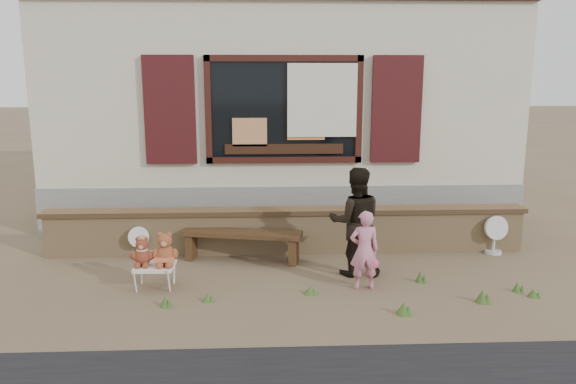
{
  "coord_description": "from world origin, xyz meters",
  "views": [
    {
      "loc": [
        -0.35,
        -7.02,
        2.6
      ],
      "look_at": [
        0.0,
        0.6,
        1.0
      ],
      "focal_mm": 35.0,
      "sensor_mm": 36.0,
      "label": 1
    }
  ],
  "objects_px": {
    "teddy_bear_right": "(165,248)",
    "adult": "(355,222)",
    "teddy_bear_left": "(142,251)",
    "child": "(364,250)",
    "folding_chair": "(155,267)",
    "bench": "(242,239)"
  },
  "relations": [
    {
      "from": "teddy_bear_right",
      "to": "bench",
      "type": "bearing_deg",
      "value": 48.63
    },
    {
      "from": "adult",
      "to": "teddy_bear_right",
      "type": "bearing_deg",
      "value": 11.67
    },
    {
      "from": "teddy_bear_left",
      "to": "teddy_bear_right",
      "type": "distance_m",
      "value": 0.28
    },
    {
      "from": "folding_chair",
      "to": "child",
      "type": "xyz_separation_m",
      "value": [
        2.58,
        -0.14,
        0.23
      ]
    },
    {
      "from": "teddy_bear_right",
      "to": "child",
      "type": "xyz_separation_m",
      "value": [
        2.44,
        -0.14,
        -0.02
      ]
    },
    {
      "from": "folding_chair",
      "to": "child",
      "type": "bearing_deg",
      "value": -2.18
    },
    {
      "from": "folding_chair",
      "to": "child",
      "type": "height_order",
      "value": "child"
    },
    {
      "from": "teddy_bear_right",
      "to": "adult",
      "type": "distance_m",
      "value": 2.45
    },
    {
      "from": "teddy_bear_right",
      "to": "adult",
      "type": "bearing_deg",
      "value": 9.95
    },
    {
      "from": "child",
      "to": "adult",
      "type": "bearing_deg",
      "value": -88.99
    },
    {
      "from": "folding_chair",
      "to": "teddy_bear_left",
      "type": "bearing_deg",
      "value": 180.0
    },
    {
      "from": "bench",
      "to": "teddy_bear_right",
      "type": "bearing_deg",
      "value": -120.81
    },
    {
      "from": "adult",
      "to": "teddy_bear_left",
      "type": "bearing_deg",
      "value": 10.65
    },
    {
      "from": "teddy_bear_right",
      "to": "adult",
      "type": "xyz_separation_m",
      "value": [
        2.41,
        0.38,
        0.21
      ]
    },
    {
      "from": "teddy_bear_left",
      "to": "adult",
      "type": "height_order",
      "value": "adult"
    },
    {
      "from": "child",
      "to": "adult",
      "type": "relative_size",
      "value": 0.69
    },
    {
      "from": "teddy_bear_left",
      "to": "teddy_bear_right",
      "type": "relative_size",
      "value": 0.86
    },
    {
      "from": "folding_chair",
      "to": "teddy_bear_right",
      "type": "bearing_deg",
      "value": 0.0
    },
    {
      "from": "bench",
      "to": "folding_chair",
      "type": "distance_m",
      "value": 1.44
    },
    {
      "from": "bench",
      "to": "teddy_bear_right",
      "type": "xyz_separation_m",
      "value": [
        -0.9,
        -0.99,
        0.19
      ]
    },
    {
      "from": "teddy_bear_left",
      "to": "child",
      "type": "xyz_separation_m",
      "value": [
        2.72,
        -0.15,
        0.01
      ]
    },
    {
      "from": "teddy_bear_left",
      "to": "teddy_bear_right",
      "type": "xyz_separation_m",
      "value": [
        0.28,
        -0.0,
        0.03
      ]
    }
  ]
}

